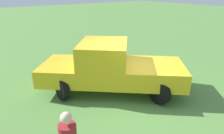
{
  "coord_description": "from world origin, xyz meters",
  "views": [
    {
      "loc": [
        -4.82,
        4.49,
        3.57
      ],
      "look_at": [
        0.75,
        0.34,
        0.9
      ],
      "focal_mm": 33.31,
      "sensor_mm": 36.0,
      "label": 1
    }
  ],
  "objects": [
    {
      "name": "pickup_truck",
      "position": [
        0.84,
        0.44,
        0.94
      ],
      "size": [
        4.83,
        5.09,
        1.81
      ],
      "rotation": [
        0.0,
        0.0,
        3.99
      ],
      "color": "black",
      "rests_on": "ground_plane"
    },
    {
      "name": "ground_plane",
      "position": [
        0.0,
        0.0,
        0.0
      ],
      "size": [
        80.0,
        80.0,
        0.0
      ],
      "primitive_type": "plane",
      "color": "#54843D"
    }
  ]
}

